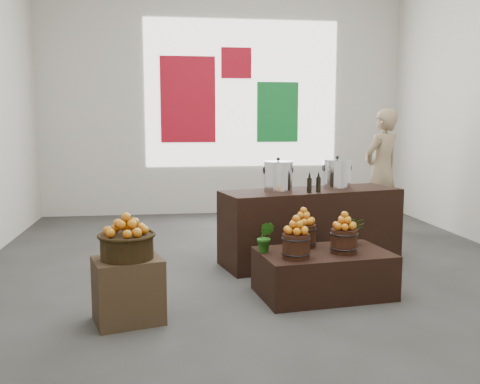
{
  "coord_description": "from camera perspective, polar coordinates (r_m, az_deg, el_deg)",
  "views": [
    {
      "loc": [
        -0.96,
        -5.44,
        1.58
      ],
      "look_at": [
        -0.27,
        -0.4,
        0.89
      ],
      "focal_mm": 40.0,
      "sensor_mm": 36.0,
      "label": 1
    }
  ],
  "objects": [
    {
      "name": "ground",
      "position": [
        5.75,
        2.12,
        -8.2
      ],
      "size": [
        7.0,
        7.0,
        0.0
      ],
      "primitive_type": "plane",
      "color": "#3E3D3B",
      "rests_on": "ground"
    },
    {
      "name": "back_wall",
      "position": [
        9.0,
        -1.71,
        10.43
      ],
      "size": [
        6.0,
        0.04,
        4.0
      ],
      "primitive_type": "cube",
      "color": "beige",
      "rests_on": "ground"
    },
    {
      "name": "back_opening",
      "position": [
        9.02,
        0.23,
        10.43
      ],
      "size": [
        3.2,
        0.02,
        2.4
      ],
      "primitive_type": "cube",
      "color": "white",
      "rests_on": "back_wall"
    },
    {
      "name": "deco_red_left",
      "position": [
        8.93,
        -5.57,
        9.78
      ],
      "size": [
        0.9,
        0.04,
        1.4
      ],
      "primitive_type": "cube",
      "color": "#B00D1F",
      "rests_on": "back_wall"
    },
    {
      "name": "deco_green_right",
      "position": [
        9.11,
        4.02,
        8.49
      ],
      "size": [
        0.7,
        0.04,
        1.0
      ],
      "primitive_type": "cube",
      "color": "#12792D",
      "rests_on": "back_wall"
    },
    {
      "name": "deco_red_upper",
      "position": [
        9.04,
        -0.4,
        13.6
      ],
      "size": [
        0.5,
        0.04,
        0.5
      ],
      "primitive_type": "cube",
      "color": "#B00D1F",
      "rests_on": "back_wall"
    },
    {
      "name": "crate",
      "position": [
        4.34,
        -11.84,
        -10.2
      ],
      "size": [
        0.6,
        0.54,
        0.51
      ],
      "primitive_type": "cube",
      "rotation": [
        0.0,
        0.0,
        0.27
      ],
      "color": "#4D3A24",
      "rests_on": "ground"
    },
    {
      "name": "wicker_basket",
      "position": [
        4.25,
        -11.98,
        -5.74
      ],
      "size": [
        0.41,
        0.41,
        0.19
      ],
      "primitive_type": "cylinder",
      "color": "black",
      "rests_on": "crate"
    },
    {
      "name": "apples_in_basket",
      "position": [
        4.21,
        -12.04,
        -3.38
      ],
      "size": [
        0.32,
        0.32,
        0.17
      ],
      "primitive_type": null,
      "color": "#A40D05",
      "rests_on": "wicker_basket"
    },
    {
      "name": "display_table",
      "position": [
        4.94,
        8.88,
        -8.55
      ],
      "size": [
        1.24,
        0.85,
        0.4
      ],
      "primitive_type": "cube",
      "rotation": [
        0.0,
        0.0,
        0.12
      ],
      "color": "black",
      "rests_on": "ground"
    },
    {
      "name": "apple_bucket_front_left",
      "position": [
        4.6,
        5.98,
        -5.77
      ],
      "size": [
        0.23,
        0.23,
        0.21
      ],
      "primitive_type": "cylinder",
      "color": "#36190E",
      "rests_on": "display_table"
    },
    {
      "name": "apples_in_bucket_front_left",
      "position": [
        4.56,
        6.01,
        -3.51
      ],
      "size": [
        0.17,
        0.17,
        0.16
      ],
      "primitive_type": null,
      "color": "#A40D05",
      "rests_on": "apple_bucket_front_left"
    },
    {
      "name": "apple_bucket_front_right",
      "position": [
        4.85,
        11.03,
        -5.16
      ],
      "size": [
        0.23,
        0.23,
        0.21
      ],
      "primitive_type": "cylinder",
      "color": "#36190E",
      "rests_on": "display_table"
    },
    {
      "name": "apples_in_bucket_front_right",
      "position": [
        4.81,
        11.09,
        -3.01
      ],
      "size": [
        0.17,
        0.17,
        0.16
      ],
      "primitive_type": null,
      "color": "#A40D05",
      "rests_on": "apple_bucket_front_right"
    },
    {
      "name": "apple_bucket_rear",
      "position": [
        5.01,
        6.76,
        -4.64
      ],
      "size": [
        0.23,
        0.23,
        0.21
      ],
      "primitive_type": "cylinder",
      "color": "#36190E",
      "rests_on": "display_table"
    },
    {
      "name": "apples_in_bucket_rear",
      "position": [
        4.98,
        6.79,
        -2.56
      ],
      "size": [
        0.17,
        0.17,
        0.16
      ],
      "primitive_type": null,
      "color": "#A40D05",
      "rests_on": "apple_bucket_rear"
    },
    {
      "name": "herb_garnish_right",
      "position": [
        5.18,
        11.8,
        -4.06
      ],
      "size": [
        0.28,
        0.25,
        0.26
      ],
      "primitive_type": "imported",
      "rotation": [
        0.0,
        0.0,
        -0.21
      ],
      "color": "#1D5B13",
      "rests_on": "display_table"
    },
    {
      "name": "herb_garnish_left",
      "position": [
        4.78,
        2.73,
        -4.81
      ],
      "size": [
        0.19,
        0.18,
        0.28
      ],
      "primitive_type": "imported",
      "rotation": [
        0.0,
        0.0,
        -0.42
      ],
      "color": "#1D5B13",
      "rests_on": "display_table"
    },
    {
      "name": "counter",
      "position": [
        5.98,
        7.56,
        -3.62
      ],
      "size": [
        2.08,
        1.07,
        0.81
      ],
      "primitive_type": "cube",
      "rotation": [
        0.0,
        0.0,
        0.23
      ],
      "color": "black",
      "rests_on": "ground"
    },
    {
      "name": "stock_pot_left",
      "position": [
        5.72,
        4.08,
        1.57
      ],
      "size": [
        0.31,
        0.31,
        0.31
      ],
      "primitive_type": "cylinder",
      "color": "silver",
      "rests_on": "counter"
    },
    {
      "name": "stock_pot_center",
      "position": [
        6.06,
        10.28,
        1.82
      ],
      "size": [
        0.31,
        0.31,
        0.31
      ],
      "primitive_type": "cylinder",
      "color": "silver",
      "rests_on": "counter"
    },
    {
      "name": "oil_cruets",
      "position": [
        5.73,
        8.6,
        1.11
      ],
      "size": [
        0.15,
        0.09,
        0.23
      ],
      "primitive_type": null,
      "rotation": [
        0.0,
        0.0,
        0.23
      ],
      "color": "black",
      "rests_on": "counter"
    },
    {
      "name": "shopper",
      "position": [
        7.79,
        14.86,
        2.22
      ],
      "size": [
        0.75,
        0.67,
        1.73
      ],
      "primitive_type": "imported",
      "rotation": [
        0.0,
        0.0,
        3.66
      ],
      "color": "#917A59",
      "rests_on": "ground"
    }
  ]
}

